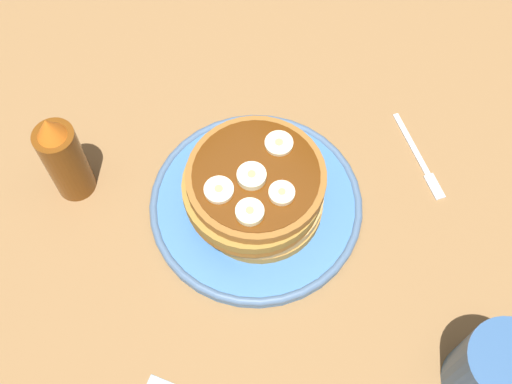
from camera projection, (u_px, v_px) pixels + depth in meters
The scene contains 11 objects.
ground_plane at pixel (256, 213), 78.85cm from camera, with size 140.00×140.00×3.00cm, color olive.
plate at pixel (256, 205), 76.74cm from camera, with size 25.14×25.14×1.67cm.
pancake_stack at pixel (256, 191), 73.08cm from camera, with size 16.09×16.24×6.91cm.
banana_slice_0 at pixel (254, 178), 69.56cm from camera, with size 3.21×3.21×1.07cm.
banana_slice_1 at pixel (279, 144), 71.83cm from camera, with size 3.18×3.18×0.68cm.
banana_slice_2 at pixel (281, 194), 68.75cm from camera, with size 2.84×2.84×0.85cm.
banana_slice_3 at pixel (250, 212), 67.69cm from camera, with size 3.06×3.06×0.98cm.
banana_slice_4 at pixel (219, 190), 69.04cm from camera, with size 3.22×3.22×0.76cm.
coffee_mug at pixel (499, 374), 63.36cm from camera, with size 11.89×8.20×9.80cm.
fork at pixel (421, 160), 80.37cm from camera, with size 11.93×6.99×0.50cm.
syrup_bottle at pixel (64, 158), 73.48cm from camera, with size 4.64×4.64×13.81cm.
Camera 1 is at (23.58, -25.47, 69.35)cm, focal length 45.57 mm.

